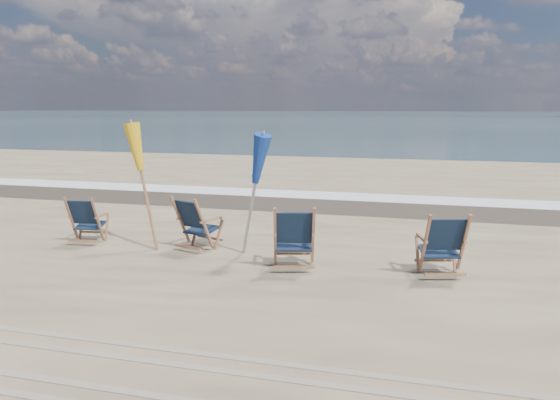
% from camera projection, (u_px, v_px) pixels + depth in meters
% --- Properties ---
extents(ocean, '(400.00, 400.00, 0.00)m').
position_uv_depth(ocean, '(420.00, 116.00, 129.57)').
color(ocean, '#36525A').
rests_on(ocean, ground).
extents(surf_foam, '(200.00, 1.40, 0.01)m').
position_uv_depth(surf_foam, '(335.00, 196.00, 15.82)').
color(surf_foam, silver).
rests_on(surf_foam, ground).
extents(wet_sand_strip, '(200.00, 2.60, 0.00)m').
position_uv_depth(wet_sand_strip, '(326.00, 205.00, 14.40)').
color(wet_sand_strip, '#42362A').
rests_on(wet_sand_strip, ground).
extents(tire_tracks, '(80.00, 1.30, 0.01)m').
position_uv_depth(tire_tracks, '(144.00, 376.00, 5.27)').
color(tire_tracks, gray).
rests_on(tire_tracks, ground).
extents(beach_chair_0, '(0.69, 0.76, 0.94)m').
position_uv_depth(beach_chair_0, '(97.00, 220.00, 10.18)').
color(beach_chair_0, '#111D31').
rests_on(beach_chair_0, ground).
extents(beach_chair_1, '(0.85, 0.90, 1.01)m').
position_uv_depth(beach_chair_1, '(204.00, 225.00, 9.59)').
color(beach_chair_1, '#111D31').
rests_on(beach_chair_1, ground).
extents(beach_chair_2, '(0.86, 0.92, 1.07)m').
position_uv_depth(beach_chair_2, '(313.00, 239.00, 8.54)').
color(beach_chair_2, '#111D31').
rests_on(beach_chair_2, ground).
extents(beach_chair_3, '(0.84, 0.89, 1.03)m').
position_uv_depth(beach_chair_3, '(464.00, 245.00, 8.18)').
color(beach_chair_3, '#111D31').
rests_on(beach_chair_3, ground).
extents(umbrella_yellow, '(0.30, 0.30, 2.29)m').
position_uv_depth(umbrella_yellow, '(144.00, 153.00, 9.70)').
color(umbrella_yellow, '#905D40').
rests_on(umbrella_yellow, ground).
extents(umbrella_blue, '(0.30, 0.30, 2.20)m').
position_uv_depth(umbrella_blue, '(252.00, 161.00, 9.18)').
color(umbrella_blue, '#A5A5AD').
rests_on(umbrella_blue, ground).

